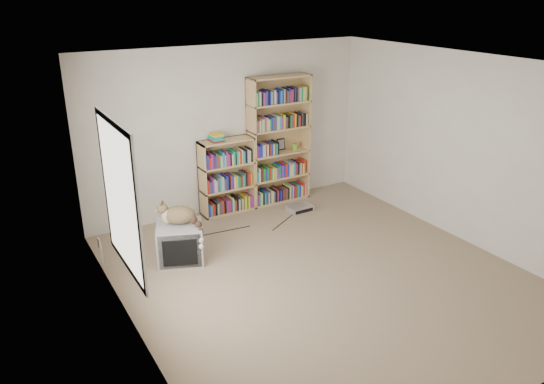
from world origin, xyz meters
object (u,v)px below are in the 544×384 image
cat (182,218)px  bookcase_short (227,179)px  bookcase_tall (278,144)px  crt_tv (180,243)px  dvd_player (300,208)px

cat → bookcase_short: (1.16, 1.13, -0.05)m
bookcase_short → cat: bearing=-135.7°
cat → bookcase_tall: 2.39m
crt_tv → dvd_player: size_ratio=1.89×
cat → bookcase_tall: bookcase_tall is taller
dvd_player → bookcase_short: bearing=148.8°
bookcase_tall → crt_tv: bearing=-152.0°
bookcase_short → dvd_player: 1.22m
bookcase_tall → bookcase_short: bookcase_tall is taller
cat → bookcase_short: 1.62m
cat → crt_tv: bearing=-158.2°
crt_tv → bookcase_short: 1.67m
crt_tv → bookcase_tall: bookcase_tall is taller
cat → bookcase_short: bearing=71.6°
cat → dvd_player: (2.13, 0.57, -0.53)m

